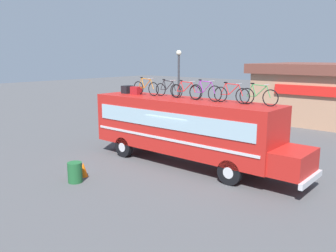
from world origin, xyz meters
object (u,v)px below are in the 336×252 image
Objects in this scene: rooftop_bicycle_5 at (231,94)px; rooftop_bicycle_6 at (258,96)px; bus at (185,127)px; rooftop_bicycle_2 at (168,89)px; rooftop_bicycle_3 at (186,91)px; traffic_cone at (83,170)px; luggage_bag_2 at (136,91)px; rooftop_bicycle_1 at (146,88)px; rooftop_bicycle_4 at (205,92)px; luggage_bag_1 at (127,89)px; trash_bin at (75,172)px; street_lamp at (179,83)px.

rooftop_bicycle_6 is at bearing 3.70° from rooftop_bicycle_5.
rooftop_bicycle_2 is at bearing 164.88° from bus.
rooftop_bicycle_5 is 1.01× the size of rooftop_bicycle_6.
rooftop_bicycle_3 is at bearing 127.49° from bus.
bus is 5.14m from traffic_cone.
luggage_bag_2 is 0.29× the size of rooftop_bicycle_1.
rooftop_bicycle_4 is (1.00, 0.14, 1.72)m from bus.
rooftop_bicycle_4 is at bearing -0.42° from luggage_bag_1.
rooftop_bicycle_2 reaches higher than bus.
bus is at bearing -2.43° from rooftop_bicycle_1.
rooftop_bicycle_5 is 7.27m from traffic_cone.
rooftop_bicycle_4 is at bearing 59.53° from trash_bin.
luggage_bag_2 is 0.29× the size of rooftop_bicycle_4.
rooftop_bicycle_1 reaches higher than luggage_bag_1.
bus is 3.93m from rooftop_bicycle_6.
luggage_bag_1 reaches higher than bus.
rooftop_bicycle_6 is (3.52, 0.35, 1.70)m from bus.
rooftop_bicycle_2 is 5.86m from street_lamp.
rooftop_bicycle_5 is 2.75× the size of traffic_cone.
street_lamp is at bearing 123.30° from rooftop_bicycle_2.
rooftop_bicycle_3 is 0.99× the size of rooftop_bicycle_4.
luggage_bag_2 is at bearing 103.82° from traffic_cone.
rooftop_bicycle_1 is 1.09× the size of rooftop_bicycle_2.
rooftop_bicycle_5 reaches higher than bus.
luggage_bag_2 is 4.40m from rooftop_bicycle_4.
rooftop_bicycle_6 is at bearing 1.27° from luggage_bag_1.
luggage_bag_1 is at bearing 172.51° from luggage_bag_2.
traffic_cone is at bearing -141.40° from rooftop_bicycle_6.
luggage_bag_1 is at bearing 112.81° from traffic_cone.
traffic_cone is 10.38m from street_lamp.
trash_bin is at bearing -64.10° from traffic_cone.
traffic_cone is at bearing -115.24° from rooftop_bicycle_3.
traffic_cone is (1.08, -4.39, -3.09)m from luggage_bag_2.
rooftop_bicycle_4 is (3.73, 0.02, 0.01)m from rooftop_bicycle_1.
trash_bin is at bearing -136.11° from rooftop_bicycle_6.
rooftop_bicycle_4 is 2.75× the size of traffic_cone.
traffic_cone is at bearing -118.26° from bus.
rooftop_bicycle_1 is 2.55m from rooftop_bicycle_3.
rooftop_bicycle_1 is 0.32× the size of street_lamp.
rooftop_bicycle_4 is at bearing 0.89° from luggage_bag_2.
rooftop_bicycle_3 is 3.70m from rooftop_bicycle_6.
bus is 1.71m from rooftop_bicycle_3.
rooftop_bicycle_2 is at bearing 4.40° from luggage_bag_1.
rooftop_bicycle_6 is (7.73, 0.17, 0.17)m from luggage_bag_1.
luggage_bag_2 reaches higher than trash_bin.
rooftop_bicycle_5 reaches higher than luggage_bag_2.
rooftop_bicycle_2 is 0.92× the size of rooftop_bicycle_5.
luggage_bag_2 is 5.69m from rooftop_bicycle_5.
street_lamp reaches higher than rooftop_bicycle_6.
street_lamp reaches higher than traffic_cone.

